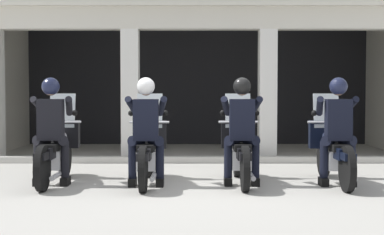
{
  "coord_description": "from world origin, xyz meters",
  "views": [
    {
      "loc": [
        -0.03,
        -8.34,
        1.39
      ],
      "look_at": [
        0.0,
        0.42,
        0.98
      ],
      "focal_mm": 53.48,
      "sensor_mm": 36.0,
      "label": 1
    }
  ],
  "objects": [
    {
      "name": "ground_plane",
      "position": [
        0.0,
        3.0,
        0.0
      ],
      "size": [
        80.0,
        80.0,
        0.0
      ],
      "primitive_type": "plane",
      "color": "#A8A59E"
    },
    {
      "name": "kerb_strip",
      "position": [
        0.11,
        2.66,
        0.06
      ],
      "size": [
        8.87,
        0.24,
        0.12
      ],
      "primitive_type": "cube",
      "color": "#B7B5AD",
      "rests_on": "ground"
    },
    {
      "name": "police_officer_far_left",
      "position": [
        -2.09,
        0.01,
        0.94
      ],
      "size": [
        0.63,
        0.61,
        1.58
      ],
      "rotation": [
        0.0,
        0.0,
        -0.01
      ],
      "color": "black",
      "rests_on": "ground"
    },
    {
      "name": "station_building",
      "position": [
        0.11,
        5.17,
        2.02
      ],
      "size": [
        9.37,
        4.05,
        3.21
      ],
      "color": "black",
      "rests_on": "ground"
    },
    {
      "name": "police_officer_center_right",
      "position": [
        0.7,
        -0.01,
        0.94
      ],
      "size": [
        0.63,
        0.61,
        1.58
      ],
      "rotation": [
        0.0,
        0.0,
        -0.08
      ],
      "color": "black",
      "rests_on": "ground"
    },
    {
      "name": "motorcycle_far_right",
      "position": [
        2.09,
        0.24,
        0.5
      ],
      "size": [
        0.62,
        2.04,
        1.35
      ],
      "rotation": [
        0.0,
        0.0,
        -0.05
      ],
      "color": "black",
      "rests_on": "ground"
    },
    {
      "name": "motorcycle_center_right",
      "position": [
        0.7,
        0.27,
        0.5
      ],
      "size": [
        0.62,
        2.04,
        1.35
      ],
      "rotation": [
        0.0,
        0.0,
        -0.08
      ],
      "color": "black",
      "rests_on": "ground"
    },
    {
      "name": "motorcycle_far_left",
      "position": [
        -2.09,
        0.29,
        0.5
      ],
      "size": [
        0.62,
        2.04,
        1.35
      ],
      "rotation": [
        0.0,
        0.0,
        -0.01
      ],
      "color": "black",
      "rests_on": "ground"
    },
    {
      "name": "police_officer_far_right",
      "position": [
        2.09,
        -0.05,
        0.94
      ],
      "size": [
        0.63,
        0.61,
        1.58
      ],
      "rotation": [
        0.0,
        0.0,
        -0.05
      ],
      "color": "black",
      "rests_on": "ground"
    },
    {
      "name": "police_officer_center_left",
      "position": [
        -0.7,
        -0.07,
        0.94
      ],
      "size": [
        0.63,
        0.61,
        1.58
      ],
      "rotation": [
        0.0,
        0.0,
        0.08
      ],
      "color": "black",
      "rests_on": "ground"
    },
    {
      "name": "motorcycle_center_left",
      "position": [
        -0.7,
        0.21,
        0.5
      ],
      "size": [
        0.62,
        2.04,
        1.35
      ],
      "rotation": [
        0.0,
        0.0,
        0.08
      ],
      "color": "black",
      "rests_on": "ground"
    }
  ]
}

